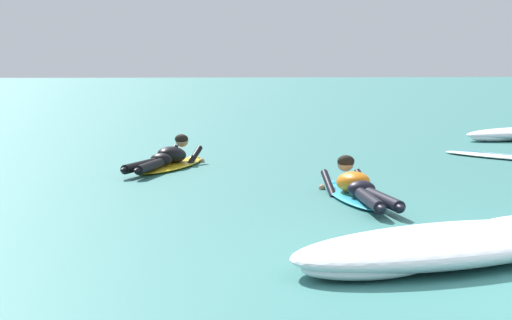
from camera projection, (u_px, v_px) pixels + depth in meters
ground_plane at (348, 146)px, 16.50m from camera, size 120.00×120.00×0.00m
surfer_near at (357, 189)px, 10.21m from camera, size 0.65×2.65×0.54m
surfer_far at (168, 160)px, 13.17m from camera, size 1.38×2.55×0.54m
drifting_surfboard at (502, 156)px, 14.51m from camera, size 1.80×2.04×0.16m
whitewater_front at (449, 246)px, 7.13m from camera, size 3.21×2.13×0.30m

